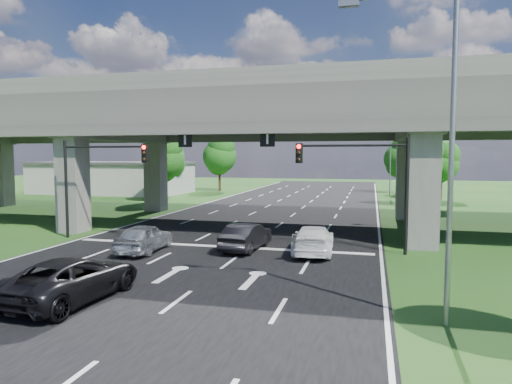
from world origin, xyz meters
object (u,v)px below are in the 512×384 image
at_px(streetlight_near, 438,129).
at_px(car_trailing, 72,279).
at_px(car_dark, 246,237).
at_px(streetlight_beyond, 387,150).
at_px(streetlight_far, 393,147).
at_px(signal_left, 96,170).
at_px(car_silver, 144,238).
at_px(signal_right, 363,173).
at_px(car_white, 313,240).

relative_size(streetlight_near, car_trailing, 1.84).
bearing_deg(car_dark, streetlight_beyond, -97.67).
bearing_deg(streetlight_far, signal_left, -131.78).
distance_m(streetlight_beyond, car_dark, 38.26).
distance_m(signal_left, car_silver, 6.31).
relative_size(signal_right, car_dark, 1.37).
bearing_deg(car_trailing, streetlight_near, -171.99).
bearing_deg(streetlight_beyond, signal_left, -116.43).
distance_m(signal_left, streetlight_beyond, 40.30).
relative_size(streetlight_beyond, car_silver, 2.30).
height_order(car_dark, car_trailing, car_trailing).
relative_size(signal_left, car_trailing, 1.10).
bearing_deg(car_dark, car_white, -175.03).
height_order(streetlight_far, car_silver, streetlight_far).
relative_size(streetlight_near, car_silver, 2.30).
bearing_deg(car_silver, streetlight_far, -123.67).
bearing_deg(signal_left, car_dark, -5.59).
relative_size(streetlight_near, streetlight_far, 1.00).
xyz_separation_m(streetlight_near, car_white, (-4.70, 9.00, -5.11)).
bearing_deg(signal_left, signal_right, 0.00).
height_order(streetlight_beyond, car_dark, streetlight_beyond).
xyz_separation_m(car_white, car_trailing, (-7.19, -9.73, 0.04)).
bearing_deg(car_white, car_trailing, 50.02).
bearing_deg(car_white, streetlight_beyond, -100.74).
relative_size(signal_right, car_white, 1.23).
bearing_deg(car_dark, car_trailing, 74.69).
relative_size(signal_left, streetlight_beyond, 0.60).
distance_m(signal_right, signal_left, 15.65).
bearing_deg(streetlight_beyond, signal_right, -93.61).
relative_size(car_silver, car_trailing, 0.80).
relative_size(car_white, car_trailing, 0.90).
bearing_deg(signal_left, streetlight_near, -29.02).
bearing_deg(car_white, streetlight_far, -106.11).
distance_m(signal_right, streetlight_beyond, 36.17).
bearing_deg(signal_left, streetlight_beyond, 63.57).
bearing_deg(car_dark, signal_left, -0.63).
relative_size(signal_left, car_silver, 1.38).
distance_m(streetlight_near, streetlight_beyond, 46.00).
bearing_deg(car_dark, streetlight_far, -106.59).
height_order(streetlight_near, car_white, streetlight_near).
bearing_deg(car_dark, car_silver, 24.36).
xyz_separation_m(car_silver, car_trailing, (1.47, -7.94, 0.02)).
height_order(streetlight_near, car_silver, streetlight_near).
distance_m(car_silver, car_white, 8.85).
relative_size(signal_left, streetlight_far, 0.60).
distance_m(streetlight_far, car_white, 22.12).
distance_m(streetlight_near, car_silver, 16.02).
distance_m(car_dark, car_trailing, 10.37).
height_order(signal_right, streetlight_beyond, streetlight_beyond).
bearing_deg(car_dark, streetlight_near, 137.64).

